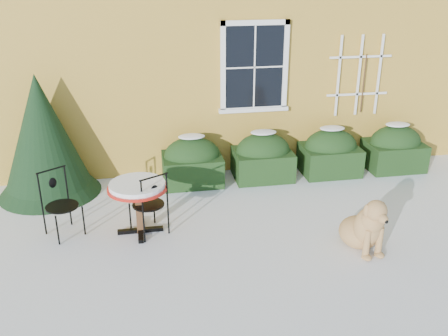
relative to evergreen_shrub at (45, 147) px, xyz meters
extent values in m
plane|color=white|center=(2.78, -2.57, -0.84)|extent=(80.00, 80.00, 0.00)
cube|color=black|center=(3.68, 0.39, 1.14)|extent=(1.05, 0.03, 1.45)
cube|color=white|center=(3.68, 0.38, 1.91)|extent=(1.23, 0.06, 0.09)
cube|color=white|center=(3.68, 0.38, 0.37)|extent=(1.23, 0.06, 0.09)
cube|color=white|center=(3.11, 0.38, 1.14)|extent=(0.09, 0.06, 1.63)
cube|color=white|center=(4.25, 0.38, 1.14)|extent=(0.09, 0.06, 1.63)
cube|color=white|center=(3.68, 0.37, 1.14)|extent=(0.02, 0.02, 1.45)
cube|color=white|center=(3.68, 0.37, 1.14)|extent=(1.05, 0.02, 0.02)
cube|color=white|center=(3.68, 0.38, 0.36)|extent=(1.29, 0.14, 0.07)
cube|color=white|center=(5.28, 0.37, 0.91)|extent=(0.04, 0.03, 1.50)
cube|color=white|center=(5.68, 0.37, 0.91)|extent=(0.04, 0.03, 1.50)
cube|color=white|center=(6.08, 0.37, 0.91)|extent=(0.04, 0.03, 1.50)
cube|color=white|center=(5.68, 0.37, 0.56)|extent=(1.20, 0.03, 0.04)
cube|color=white|center=(5.68, 0.37, 1.26)|extent=(1.20, 0.03, 0.04)
cylinder|color=#472D19|center=(5.78, 0.35, 0.76)|extent=(0.02, 0.02, 1.10)
cube|color=black|center=(2.48, -0.02, -0.58)|extent=(1.05, 0.80, 0.52)
ellipsoid|color=black|center=(2.48, -0.02, -0.31)|extent=(1.00, 0.72, 0.67)
ellipsoid|color=white|center=(2.48, -0.02, 0.05)|extent=(0.47, 0.32, 0.06)
cube|color=black|center=(3.78, -0.02, -0.58)|extent=(1.05, 0.80, 0.52)
ellipsoid|color=black|center=(3.78, -0.02, -0.31)|extent=(1.00, 0.72, 0.67)
ellipsoid|color=white|center=(3.78, -0.02, 0.05)|extent=(0.47, 0.32, 0.06)
cube|color=black|center=(5.08, -0.02, -0.58)|extent=(1.05, 0.80, 0.52)
ellipsoid|color=black|center=(5.08, -0.02, -0.31)|extent=(1.00, 0.72, 0.67)
ellipsoid|color=white|center=(5.08, -0.02, 0.05)|extent=(0.47, 0.32, 0.06)
cube|color=black|center=(6.38, -0.02, -0.58)|extent=(1.05, 0.80, 0.52)
ellipsoid|color=black|center=(6.38, -0.02, -0.31)|extent=(1.00, 0.72, 0.67)
ellipsoid|color=white|center=(6.38, -0.02, 0.05)|extent=(0.47, 0.32, 0.06)
cone|color=black|center=(0.00, 0.00, -0.34)|extent=(1.72, 1.72, 0.99)
cone|color=black|center=(0.00, 0.00, 0.20)|extent=(1.54, 1.54, 2.08)
cube|color=black|center=(1.50, -1.66, -0.81)|extent=(0.67, 0.08, 0.06)
cube|color=black|center=(1.50, -1.66, -0.81)|extent=(0.08, 0.67, 0.06)
cube|color=brown|center=(1.50, -1.66, -0.48)|extent=(0.10, 0.10, 0.72)
cylinder|color=#B7180F|center=(1.50, -1.66, -0.12)|extent=(0.86, 0.86, 0.04)
cylinder|color=white|center=(1.50, -1.66, -0.07)|extent=(0.80, 0.80, 0.07)
cylinder|color=black|center=(1.73, -1.41, -0.61)|extent=(0.02, 0.02, 0.46)
cylinder|color=black|center=(1.37, -1.60, -0.61)|extent=(0.02, 0.02, 0.46)
cylinder|color=black|center=(1.92, -1.77, -0.61)|extent=(0.02, 0.02, 0.46)
cylinder|color=black|center=(1.56, -1.96, -0.61)|extent=(0.02, 0.02, 0.46)
cylinder|color=black|center=(1.64, -1.69, -0.38)|extent=(0.47, 0.47, 0.02)
cylinder|color=black|center=(1.92, -1.77, -0.13)|extent=(0.02, 0.02, 0.51)
cylinder|color=black|center=(1.56, -1.96, -0.13)|extent=(0.02, 0.02, 0.51)
cylinder|color=black|center=(1.74, -1.87, 0.13)|extent=(0.41, 0.23, 0.02)
ellipsoid|color=black|center=(1.74, -1.87, -0.07)|extent=(0.12, 0.08, 0.16)
cylinder|color=black|center=(0.36, -1.81, -0.61)|extent=(0.02, 0.02, 0.46)
cylinder|color=black|center=(0.70, -1.59, -0.61)|extent=(0.02, 0.02, 0.46)
cylinder|color=black|center=(0.13, -1.47, -0.61)|extent=(0.02, 0.02, 0.46)
cylinder|color=black|center=(0.47, -1.25, -0.61)|extent=(0.02, 0.02, 0.46)
cylinder|color=black|center=(0.41, -1.53, -0.38)|extent=(0.47, 0.47, 0.02)
cylinder|color=black|center=(0.13, -1.47, -0.12)|extent=(0.02, 0.02, 0.51)
cylinder|color=black|center=(0.47, -1.25, -0.12)|extent=(0.02, 0.02, 0.51)
cylinder|color=black|center=(0.30, -1.36, 0.13)|extent=(0.39, 0.27, 0.02)
ellipsoid|color=black|center=(0.30, -1.36, -0.07)|extent=(0.12, 0.09, 0.16)
ellipsoid|color=tan|center=(4.54, -2.56, -0.64)|extent=(0.63, 0.67, 0.44)
ellipsoid|color=tan|center=(4.57, -2.76, -0.44)|extent=(0.47, 0.43, 0.55)
sphere|color=tan|center=(4.57, -2.82, -0.32)|extent=(0.34, 0.34, 0.34)
cylinder|color=tan|center=(4.49, -2.91, -0.62)|extent=(0.09, 0.09, 0.44)
cylinder|color=tan|center=(4.68, -2.88, -0.62)|extent=(0.09, 0.09, 0.44)
ellipsoid|color=tan|center=(4.49, -2.96, -0.80)|extent=(0.12, 0.16, 0.07)
ellipsoid|color=tan|center=(4.69, -2.93, -0.80)|extent=(0.12, 0.16, 0.07)
cylinder|color=tan|center=(4.58, -2.83, -0.26)|extent=(0.23, 0.28, 0.24)
sphere|color=tan|center=(4.58, -2.88, -0.14)|extent=(0.29, 0.29, 0.29)
ellipsoid|color=tan|center=(4.60, -3.00, -0.18)|extent=(0.17, 0.24, 0.13)
sphere|color=black|center=(4.62, -3.10, -0.19)|extent=(0.05, 0.05, 0.05)
ellipsoid|color=tan|center=(4.45, -2.85, -0.14)|extent=(0.08, 0.11, 0.18)
ellipsoid|color=tan|center=(4.70, -2.82, -0.14)|extent=(0.08, 0.11, 0.18)
cylinder|color=tan|center=(4.68, -2.32, -0.78)|extent=(0.28, 0.32, 0.08)
camera|label=1|loc=(1.58, -8.26, 2.91)|focal=40.00mm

